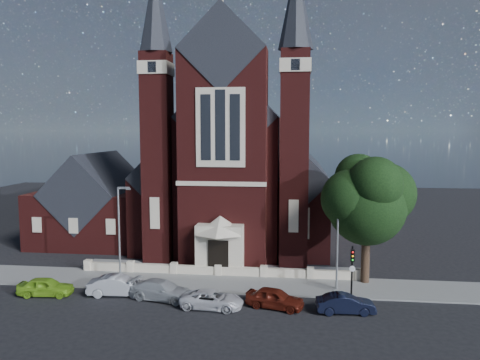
% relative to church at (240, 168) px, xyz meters
% --- Properties ---
extents(ground, '(120.00, 120.00, 0.00)m').
position_rel_church_xyz_m(ground, '(0.00, -7.94, -8.19)').
color(ground, black).
rests_on(ground, ground).
extents(pavement_strip, '(60.00, 5.00, 0.12)m').
position_rel_church_xyz_m(pavement_strip, '(0.00, -18.44, -8.19)').
color(pavement_strip, slate).
rests_on(pavement_strip, ground).
extents(forecourt_paving, '(26.00, 3.00, 0.14)m').
position_rel_church_xyz_m(forecourt_paving, '(0.00, -14.44, -8.19)').
color(forecourt_paving, slate).
rests_on(forecourt_paving, ground).
extents(forecourt_wall, '(24.00, 0.40, 0.90)m').
position_rel_church_xyz_m(forecourt_wall, '(0.00, -16.44, -8.19)').
color(forecourt_wall, beige).
rests_on(forecourt_wall, ground).
extents(church, '(20.01, 34.90, 29.20)m').
position_rel_church_xyz_m(church, '(0.00, 0.00, 0.00)').
color(church, '#461412').
rests_on(church, ground).
extents(parish_hall, '(12.00, 12.20, 10.24)m').
position_rel_church_xyz_m(parish_hall, '(-16.00, -4.94, -4.17)').
color(parish_hall, '#461412').
rests_on(parish_hall, ground).
extents(street_tree, '(6.40, 6.60, 10.70)m').
position_rel_church_xyz_m(street_tree, '(12.60, -17.23, -1.23)').
color(street_tree, black).
rests_on(street_tree, ground).
extents(street_lamp_left, '(1.16, 0.22, 8.09)m').
position_rel_church_xyz_m(street_lamp_left, '(-7.91, -18.94, -3.59)').
color(street_lamp_left, gray).
rests_on(street_lamp_left, ground).
extents(street_lamp_right, '(1.16, 0.22, 8.09)m').
position_rel_church_xyz_m(street_lamp_right, '(10.09, -18.94, -3.59)').
color(street_lamp_right, gray).
rests_on(street_lamp_right, ground).
extents(traffic_signal, '(0.28, 0.42, 4.00)m').
position_rel_church_xyz_m(traffic_signal, '(11.00, -20.52, -5.60)').
color(traffic_signal, black).
rests_on(traffic_signal, ground).
extents(car_lime_van, '(4.32, 2.08, 1.42)m').
position_rel_church_xyz_m(car_lime_van, '(-12.45, -22.91, -7.47)').
color(car_lime_van, '#7DB724').
rests_on(car_lime_van, ground).
extents(car_silver_a, '(4.84, 2.13, 1.54)m').
position_rel_church_xyz_m(car_silver_a, '(-6.87, -22.17, -7.41)').
color(car_silver_a, '#9FA2A7').
rests_on(car_silver_a, ground).
extents(car_silver_b, '(5.32, 3.03, 1.45)m').
position_rel_church_xyz_m(car_silver_b, '(-3.29, -22.65, -7.46)').
color(car_silver_b, '#A2A6A9').
rests_on(car_silver_b, ground).
extents(car_white_suv, '(4.70, 2.44, 1.27)m').
position_rel_church_xyz_m(car_white_suv, '(0.77, -23.91, -7.55)').
color(car_white_suv, silver).
rests_on(car_white_suv, ground).
extents(car_dark_red, '(4.54, 2.78, 1.44)m').
position_rel_church_xyz_m(car_dark_red, '(5.26, -23.32, -7.46)').
color(car_dark_red, '#57190F').
rests_on(car_dark_red, ground).
extents(car_navy, '(4.18, 1.75, 1.34)m').
position_rel_church_xyz_m(car_navy, '(10.22, -23.71, -7.51)').
color(car_navy, black).
rests_on(car_navy, ground).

